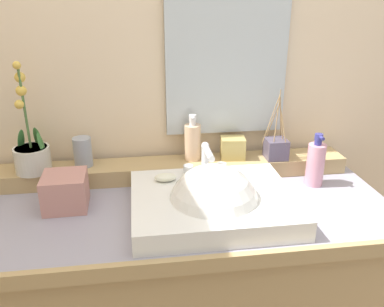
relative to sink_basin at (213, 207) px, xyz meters
name	(u,v)px	position (x,y,z in m)	size (l,w,h in m)	color
wall_back	(166,65)	(-0.09, 0.46, 0.34)	(2.86, 0.20, 2.48)	beige
back_ledge	(173,169)	(-0.09, 0.28, 0.00)	(1.25, 0.13, 0.06)	tan
sink_basin	(213,207)	(0.00, 0.00, 0.00)	(0.48, 0.39, 0.29)	white
soap_bar	(165,177)	(-0.13, 0.12, 0.05)	(0.07, 0.04, 0.02)	silver
potted_plant	(32,152)	(-0.56, 0.27, 0.10)	(0.12, 0.12, 0.37)	beige
soap_dispenser	(193,141)	(-0.02, 0.29, 0.10)	(0.06, 0.06, 0.17)	#DCB48F
tumbler_cup	(83,152)	(-0.40, 0.29, 0.08)	(0.06, 0.06, 0.10)	#9198A4
reed_diffuser	(276,148)	(0.28, 0.26, 0.07)	(0.10, 0.09, 0.25)	#534B5E
trinket_box	(233,148)	(0.12, 0.28, 0.07)	(0.08, 0.07, 0.08)	tan
lotion_bottle	(315,163)	(0.38, 0.15, 0.05)	(0.06, 0.06, 0.18)	pink
tissue_box	(65,191)	(-0.44, 0.11, 0.03)	(0.13, 0.13, 0.11)	tan
mirror	(227,45)	(0.11, 0.35, 0.42)	(0.43, 0.02, 0.62)	silver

